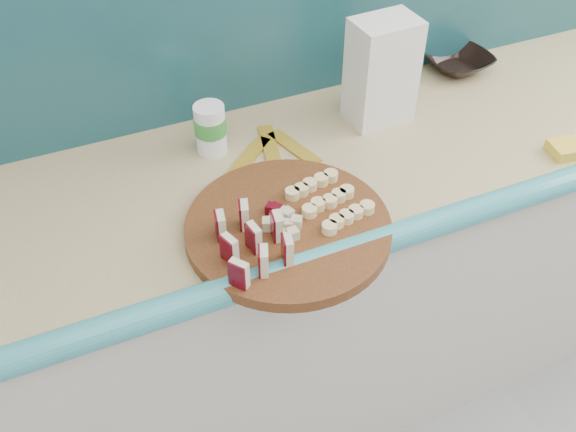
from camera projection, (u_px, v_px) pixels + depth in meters
The scene contains 10 objects.
kitchen_counter at pixel (395, 258), 1.90m from camera, with size 2.20×0.63×0.91m.
cutting_board at pixel (288, 228), 1.33m from camera, with size 0.43×0.43×0.03m, color #48260F.
apple_wedges at pixel (252, 242), 1.24m from camera, with size 0.14×0.18×0.06m.
apple_chunks at pixel (277, 225), 1.30m from camera, with size 0.06×0.07×0.02m.
banana_slices at pixel (329, 201), 1.35m from camera, with size 0.16×0.18×0.02m.
brown_bowl at pixel (458, 62), 1.81m from camera, with size 0.18×0.18×0.04m, color black.
flour_bag at pixel (382, 71), 1.56m from camera, with size 0.15×0.11×0.26m, color white.
canister at pixel (210, 128), 1.50m from camera, with size 0.08×0.08×0.12m.
sponge at pixel (569, 148), 1.52m from camera, with size 0.09×0.07×0.03m, color yellow.
banana_peel at pixel (271, 150), 1.54m from camera, with size 0.22×0.20×0.01m.
Camera 1 is at (-0.72, 0.42, 1.84)m, focal length 40.00 mm.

